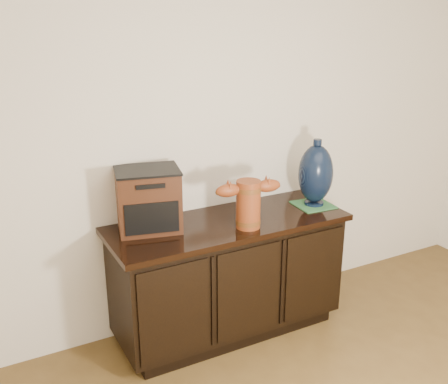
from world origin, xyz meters
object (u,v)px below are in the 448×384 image
spray_can (244,199)px  terracotta_vessel (248,201)px  tv_radio (148,200)px  lamp_base (316,174)px  sideboard (228,276)px

spray_can → terracotta_vessel: bearing=-114.8°
tv_radio → lamp_base: 1.08m
lamp_base → spray_can: (-0.46, 0.12, -0.13)m
terracotta_vessel → tv_radio: size_ratio=0.97×
terracotta_vessel → spray_can: terracotta_vessel is taller
terracotta_vessel → spray_can: size_ratio=2.33×
tv_radio → spray_can: bearing=11.8°
tv_radio → lamp_base: lamp_base is taller
lamp_base → spray_can: lamp_base is taller
sideboard → lamp_base: 0.85m
tv_radio → spray_can: 0.63m
sideboard → terracotta_vessel: 0.55m
terracotta_vessel → lamp_base: (0.56, 0.11, 0.05)m
terracotta_vessel → lamp_base: lamp_base is taller
sideboard → tv_radio: size_ratio=3.54×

